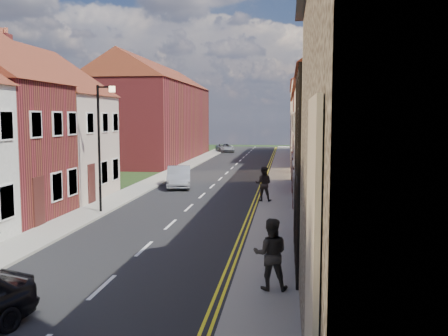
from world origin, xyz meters
TOP-DOWN VIEW (x-y plane):
  - road at (0.00, 30.00)m, footprint 7.00×90.00m
  - pavement_left at (-4.40, 30.00)m, footprint 1.80×90.00m
  - pavement_right at (4.40, 30.00)m, footprint 1.80×90.00m
  - cottage_r_tudor at (9.27, 12.70)m, footprint 8.30×5.20m
  - cottage_r_white_near at (9.30, 18.10)m, footprint 8.30×6.00m
  - cottage_r_cream_mid at (9.30, 23.50)m, footprint 8.30×5.20m
  - cottage_r_pink at (9.30, 28.90)m, footprint 8.30×6.00m
  - cottage_r_white_far at (9.30, 34.30)m, footprint 8.30×5.20m
  - cottage_r_cream_far at (9.30, 39.70)m, footprint 8.30×6.00m
  - cottage_l_pink at (-9.30, 23.85)m, footprint 8.30×6.30m
  - block_right_far at (9.30, 55.00)m, footprint 8.30×24.20m
  - block_left_far at (-9.30, 50.00)m, footprint 8.30×24.20m
  - lamppost at (-3.81, 20.00)m, footprint 0.88×0.15m
  - car_mid at (-2.12, 29.32)m, footprint 2.31×4.47m
  - car_distant at (-3.20, 62.38)m, footprint 3.17×4.57m
  - pedestrian_right at (4.56, 10.13)m, footprint 0.95×0.76m
  - pedestrian_right_b at (3.70, 24.00)m, footprint 0.95×0.76m

SIDE VIEW (x-z plane):
  - road at x=0.00m, z-range 0.00..0.02m
  - pavement_left at x=-4.40m, z-range 0.00..0.12m
  - pavement_right at x=4.40m, z-range 0.00..0.12m
  - car_distant at x=-3.20m, z-range 0.00..1.16m
  - car_mid at x=-2.12m, z-range 0.00..1.40m
  - pedestrian_right_b at x=3.70m, z-range 0.12..1.98m
  - pedestrian_right at x=4.56m, z-range 0.12..2.01m
  - lamppost at x=-3.81m, z-range 0.54..6.54m
  - cottage_l_pink at x=-9.30m, z-range -0.03..8.77m
  - cottage_r_tudor at x=9.27m, z-range -0.03..8.97m
  - cottage_r_white_near at x=9.30m, z-range -0.03..8.97m
  - cottage_r_pink at x=9.30m, z-range -0.03..8.97m
  - cottage_r_cream_far at x=9.30m, z-range -0.03..8.97m
  - cottage_r_cream_mid at x=9.30m, z-range -0.02..8.98m
  - cottage_r_white_far at x=9.30m, z-range -0.02..8.98m
  - block_right_far at x=9.30m, z-range 0.04..10.54m
  - block_left_far at x=-9.30m, z-range 0.04..10.54m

